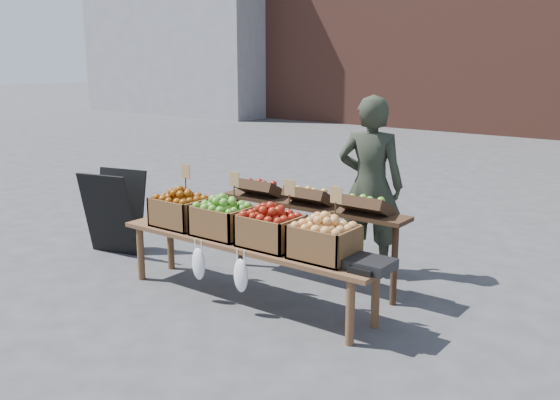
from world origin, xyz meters
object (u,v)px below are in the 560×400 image
Objects in this scene: vendor at (370,186)px; chalkboard_sign at (114,212)px; crate_red_apples at (271,231)px; crate_russet_pears at (223,221)px; crate_green_apples at (324,242)px; weighing_scale at (370,264)px; crate_golden_apples at (180,212)px; back_table at (310,232)px; display_bench at (247,271)px.

vendor is 1.91× the size of chalkboard_sign.
chalkboard_sign is 1.89× the size of crate_red_apples.
crate_russet_pears is (-0.76, -1.37, -0.19)m from vendor.
chalkboard_sign is at bearing 175.99° from crate_green_apples.
crate_green_apples is 0.44m from weighing_scale.
crate_golden_apples is at bearing 180.00° from crate_red_apples.
crate_russet_pears is 1.53m from weighing_scale.
back_table is 0.78× the size of display_bench.
crate_russet_pears is 0.55m from crate_red_apples.
vendor is 0.80m from back_table.
back_table reaches higher than crate_red_apples.
crate_red_apples and crate_green_apples have the same top height.
crate_russet_pears is 1.00× the size of crate_red_apples.
back_table reaches higher than crate_golden_apples.
crate_russet_pears is at bearing 180.00° from weighing_scale.
chalkboard_sign is 0.45× the size of back_table.
back_table is (2.30, 0.51, 0.05)m from chalkboard_sign.
crate_golden_apples is 1.10m from crate_red_apples.
crate_golden_apples and crate_russet_pears have the same top height.
vendor is 3.62× the size of crate_russet_pears.
weighing_scale is at bearing -34.46° from back_table.
display_bench is (2.10, -0.21, -0.19)m from chalkboard_sign.
back_table is at bearing 130.93° from crate_green_apples.
display_bench is 0.51m from crate_russet_pears.
crate_red_apples reaches higher than weighing_scale.
crate_russet_pears is at bearing -123.45° from back_table.
crate_russet_pears is (-0.48, -0.72, 0.19)m from back_table.
crate_green_apples is at bearing 85.95° from vendor.
crate_red_apples is (0.07, -0.72, 0.19)m from back_table.
crate_red_apples is at bearing 180.00° from weighing_scale.
back_table reaches higher than display_bench.
crate_red_apples is 0.98m from weighing_scale.
crate_russet_pears is at bearing 180.00° from display_bench.
crate_russet_pears is at bearing 42.86° from vendor.
crate_red_apples is at bearing 180.00° from crate_green_apples.
vendor is at bearing 70.47° from display_bench.
crate_golden_apples is at bearing 180.00° from crate_green_apples.
back_table is 0.88m from crate_russet_pears.
weighing_scale is at bearing 0.00° from crate_russet_pears.
crate_red_apples reaches higher than display_bench.
weighing_scale is (3.35, -0.21, 0.14)m from chalkboard_sign.
vendor reaches higher than crate_russet_pears.
back_table is 1.27m from crate_golden_apples.
crate_green_apples is (0.82, 0.00, 0.42)m from display_bench.
display_bench is 5.40× the size of crate_golden_apples.
crate_green_apples reaches higher than display_bench.
vendor is 1.90m from crate_golden_apples.
back_table is at bearing 35.07° from crate_golden_apples.
back_table is 4.20× the size of crate_red_apples.
crate_green_apples is at bearing 0.00° from crate_golden_apples.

